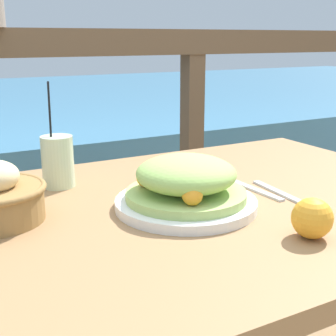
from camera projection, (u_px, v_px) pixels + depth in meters
The scene contains 7 objects.
patio_table at pixel (192, 240), 1.03m from camera, with size 1.26×0.85×0.72m.
railing_fence at pixel (80, 123), 1.62m from camera, with size 2.80×0.08×1.09m.
salad_plate at pixel (186, 186), 0.96m from camera, with size 0.29×0.29×0.11m.
drink_glass at pixel (58, 161), 1.10m from camera, with size 0.07×0.07×0.25m.
fork at pixel (255, 190), 1.08m from camera, with size 0.03×0.18×0.00m.
knife at pixel (279, 192), 1.06m from camera, with size 0.03×0.18×0.00m.
orange_near_basket at pixel (312, 218), 0.82m from camera, with size 0.07×0.07×0.07m.
Camera 1 is at (-0.50, -0.81, 1.06)m, focal length 50.00 mm.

